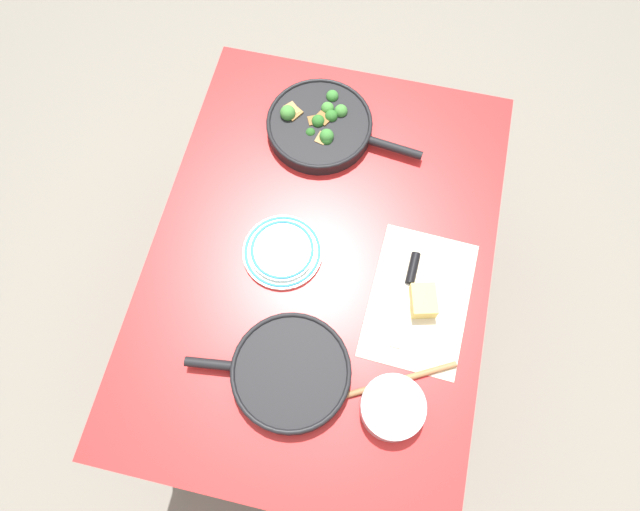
% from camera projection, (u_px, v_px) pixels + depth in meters
% --- Properties ---
extents(ground_plane, '(14.00, 14.00, 0.00)m').
position_uv_depth(ground_plane, '(320.00, 331.00, 2.22)').
color(ground_plane, slate).
extents(dining_table_red, '(1.24, 0.89, 0.78)m').
position_uv_depth(dining_table_red, '(320.00, 270.00, 1.58)').
color(dining_table_red, red).
rests_on(dining_table_red, ground_plane).
extents(skillet_broccoli, '(0.30, 0.45, 0.07)m').
position_uv_depth(skillet_broccoli, '(320.00, 125.00, 1.62)').
color(skillet_broccoli, black).
rests_on(skillet_broccoli, dining_table_red).
extents(skillet_eggs, '(0.29, 0.40, 0.05)m').
position_uv_depth(skillet_eggs, '(290.00, 372.00, 1.36)').
color(skillet_eggs, black).
rests_on(skillet_eggs, dining_table_red).
extents(wooden_spoon, '(0.22, 0.37, 0.02)m').
position_uv_depth(wooden_spoon, '(358.00, 392.00, 1.36)').
color(wooden_spoon, '#996B42').
rests_on(wooden_spoon, dining_table_red).
extents(parchment_sheet, '(0.38, 0.26, 0.00)m').
position_uv_depth(parchment_sheet, '(419.00, 299.00, 1.45)').
color(parchment_sheet, beige).
rests_on(parchment_sheet, dining_table_red).
extents(grater_knife, '(0.26, 0.04, 0.02)m').
position_uv_depth(grater_knife, '(409.00, 285.00, 1.46)').
color(grater_knife, silver).
rests_on(grater_knife, dining_table_red).
extents(cheese_block, '(0.09, 0.08, 0.05)m').
position_uv_depth(cheese_block, '(423.00, 301.00, 1.43)').
color(cheese_block, '#E0C15B').
rests_on(cheese_block, dining_table_red).
extents(dinner_plate_stack, '(0.21, 0.21, 0.03)m').
position_uv_depth(dinner_plate_stack, '(282.00, 251.00, 1.49)').
color(dinner_plate_stack, silver).
rests_on(dinner_plate_stack, dining_table_red).
extents(prep_bowl_steel, '(0.15, 0.15, 0.06)m').
position_uv_depth(prep_bowl_steel, '(392.00, 408.00, 1.33)').
color(prep_bowl_steel, '#B7B7BC').
rests_on(prep_bowl_steel, dining_table_red).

